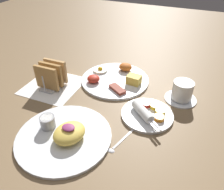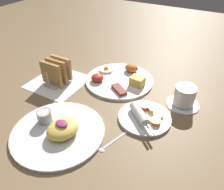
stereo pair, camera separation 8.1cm
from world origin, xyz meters
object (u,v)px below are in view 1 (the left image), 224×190
plate_condiments (147,113)px  toast_rack (51,75)px  plate_breakfast (115,78)px  coffee_cup (182,92)px  plate_foreground (65,134)px

plate_condiments → toast_rack: 0.42m
plate_breakfast → coffee_cup: size_ratio=2.42×
plate_breakfast → plate_condiments: 0.26m
plate_breakfast → plate_foreground: size_ratio=0.98×
plate_breakfast → coffee_cup: bearing=-6.1°
plate_breakfast → coffee_cup: coffee_cup is taller
plate_foreground → coffee_cup: (0.30, 0.34, 0.02)m
plate_breakfast → plate_condiments: bearing=-42.1°
plate_condiments → plate_foreground: (-0.21, -0.20, 0.00)m
plate_condiments → coffee_cup: size_ratio=1.51×
plate_condiments → coffee_cup: bearing=56.7°
plate_breakfast → toast_rack: bearing=-147.7°
coffee_cup → toast_rack: bearing=-167.8°
plate_foreground → coffee_cup: size_ratio=2.47×
toast_rack → coffee_cup: toast_rack is taller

